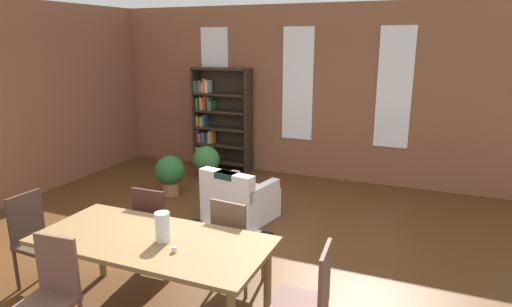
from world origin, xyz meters
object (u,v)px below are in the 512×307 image
(dining_chair_head_right, at_px, (309,299))
(potted_plant_corner, at_px, (170,173))
(vase_on_table, at_px, (163,227))
(dining_chair_head_left, at_px, (36,237))
(dining_chair_near_left, at_px, (50,294))
(dining_chair_far_left, at_px, (156,226))
(potted_plant_by_shelf, at_px, (206,161))
(bookshelf_tall, at_px, (218,119))
(dining_table, at_px, (152,247))
(dining_chair_far_right, at_px, (235,241))
(armchair_white, at_px, (239,200))

(dining_chair_head_right, height_order, potted_plant_corner, dining_chair_head_right)
(dining_chair_head_right, bearing_deg, vase_on_table, -179.77)
(dining_chair_head_left, bearing_deg, dining_chair_near_left, -36.80)
(dining_chair_head_right, distance_m, dining_chair_near_left, 1.99)
(dining_chair_head_left, relative_size, potted_plant_corner, 1.49)
(dining_chair_head_right, bearing_deg, dining_chair_far_left, 159.70)
(dining_chair_head_right, xyz_separation_m, potted_plant_by_shelf, (-2.96, 3.77, -0.20))
(dining_chair_far_left, height_order, bookshelf_tall, bookshelf_tall)
(dining_chair_far_left, bearing_deg, dining_table, -56.40)
(dining_chair_far_left, height_order, potted_plant_corner, dining_chair_far_left)
(dining_chair_head_right, relative_size, bookshelf_tall, 0.50)
(dining_table, xyz_separation_m, dining_chair_head_right, (1.40, 0.01, -0.17))
(dining_chair_head_right, height_order, potted_plant_by_shelf, dining_chair_head_right)
(dining_chair_head_left, distance_m, dining_chair_near_left, 1.16)
(dining_table, height_order, vase_on_table, vase_on_table)
(dining_chair_far_right, bearing_deg, dining_chair_head_right, -36.06)
(dining_chair_head_left, bearing_deg, dining_chair_far_right, 20.40)
(dining_chair_far_left, xyz_separation_m, potted_plant_corner, (-1.21, 2.08, -0.15))
(dining_chair_near_left, distance_m, potted_plant_by_shelf, 4.60)
(dining_chair_head_right, xyz_separation_m, dining_chair_far_right, (-0.94, 0.69, 0.00))
(dining_chair_far_left, bearing_deg, dining_chair_far_right, 0.02)
(dining_chair_far_left, height_order, armchair_white, dining_chair_far_left)
(dining_table, height_order, potted_plant_by_shelf, dining_table)
(dining_chair_far_left, relative_size, dining_chair_near_left, 1.00)
(dining_chair_head_right, bearing_deg, potted_plant_by_shelf, 128.19)
(vase_on_table, height_order, dining_chair_far_left, vase_on_table)
(potted_plant_by_shelf, bearing_deg, dining_table, -67.46)
(dining_table, distance_m, dining_chair_near_left, 0.85)
(vase_on_table, height_order, potted_plant_by_shelf, vase_on_table)
(dining_chair_head_left, bearing_deg, potted_plant_by_shelf, 92.55)
(dining_chair_far_right, height_order, potted_plant_by_shelf, dining_chair_far_right)
(potted_plant_by_shelf, relative_size, potted_plant_corner, 0.91)
(potted_plant_corner, bearing_deg, vase_on_table, -57.21)
(vase_on_table, height_order, potted_plant_corner, vase_on_table)
(potted_plant_corner, bearing_deg, dining_chair_near_left, -70.88)
(vase_on_table, bearing_deg, dining_chair_far_right, 64.07)
(dining_table, height_order, dining_chair_far_right, dining_chair_far_right)
(vase_on_table, height_order, dining_chair_near_left, vase_on_table)
(dining_chair_near_left, distance_m, armchair_white, 2.98)
(potted_plant_by_shelf, xyz_separation_m, potted_plant_corner, (-0.10, -1.00, 0.05))
(potted_plant_by_shelf, bearing_deg, dining_chair_near_left, -76.18)
(dining_chair_near_left, bearing_deg, dining_chair_head_left, 143.20)
(dining_chair_far_left, relative_size, bookshelf_tall, 0.50)
(dining_chair_far_right, bearing_deg, vase_on_table, -115.93)
(dining_chair_far_left, bearing_deg, potted_plant_by_shelf, 109.75)
(dining_table, relative_size, vase_on_table, 8.00)
(vase_on_table, xyz_separation_m, armchair_white, (-0.34, 2.27, -0.61))
(dining_chair_far_left, distance_m, armchair_white, 1.61)
(dining_chair_head_left, distance_m, dining_chair_far_left, 1.16)
(dining_chair_near_left, relative_size, bookshelf_tall, 0.50)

